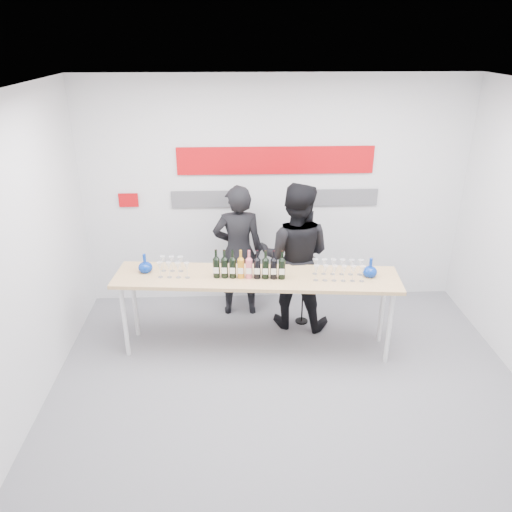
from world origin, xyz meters
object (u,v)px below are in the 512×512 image
Objects in this scene: mic_stand at (303,293)px; presenter_right at (295,257)px; tasting_table at (256,282)px; presenter_left at (238,251)px.

presenter_right is at bearing -169.23° from mic_stand.
tasting_table is at bearing -126.91° from mic_stand.
presenter_right is 0.52m from mic_stand.
mic_stand is at bearing -165.02° from presenter_right.
presenter_left reaches higher than tasting_table.
presenter_left is at bearing 170.10° from mic_stand.
presenter_left is at bearing 107.70° from tasting_table.
tasting_table is at bearing 63.32° from presenter_right.
presenter_left is 0.76m from presenter_right.
tasting_table is at bearing 100.63° from presenter_left.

